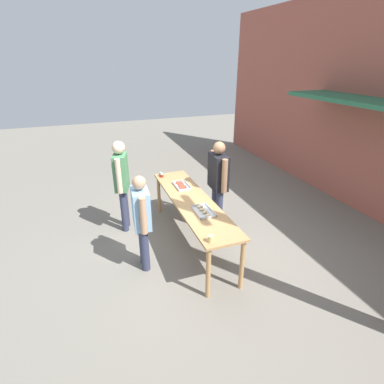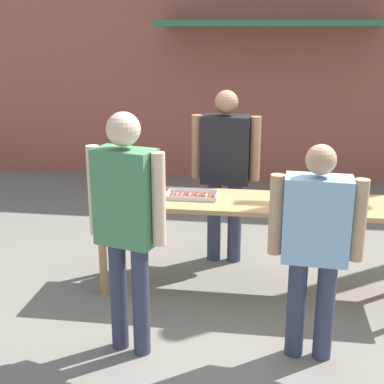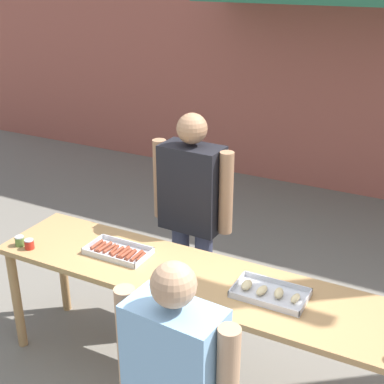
{
  "view_description": "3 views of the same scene",
  "coord_description": "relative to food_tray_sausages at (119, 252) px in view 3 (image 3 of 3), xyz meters",
  "views": [
    {
      "loc": [
        4.43,
        -1.61,
        3.17
      ],
      "look_at": [
        0.0,
        0.0,
        1.03
      ],
      "focal_mm": 28.0,
      "sensor_mm": 36.0,
      "label": 1
    },
    {
      "loc": [
        0.02,
        -4.5,
        2.31
      ],
      "look_at": [
        -0.62,
        0.01,
        0.93
      ],
      "focal_mm": 50.0,
      "sensor_mm": 36.0,
      "label": 2
    },
    {
      "loc": [
        1.35,
        -2.65,
        2.76
      ],
      "look_at": [
        -0.38,
        0.67,
        1.15
      ],
      "focal_mm": 50.0,
      "sensor_mm": 36.0,
      "label": 3
    }
  ],
  "objects": [
    {
      "name": "condiment_jar_mustard",
      "position": [
        -0.7,
        -0.23,
        0.02
      ],
      "size": [
        0.07,
        0.07,
        0.07
      ],
      "color": "#567A38",
      "rests_on": "serving_table"
    },
    {
      "name": "ground_plane",
      "position": [
        0.62,
        -0.01,
        -0.89
      ],
      "size": [
        24.0,
        24.0,
        0.0
      ],
      "primitive_type": "plane",
      "color": "slate"
    },
    {
      "name": "serving_table",
      "position": [
        0.62,
        -0.01,
        -0.11
      ],
      "size": [
        2.91,
        0.66,
        0.88
      ],
      "color": "tan",
      "rests_on": "ground"
    },
    {
      "name": "person_server_behind_table",
      "position": [
        0.24,
        0.66,
        0.15
      ],
      "size": [
        0.68,
        0.28,
        1.76
      ],
      "rotation": [
        0.0,
        0.0,
        -0.04
      ],
      "color": "#333851",
      "rests_on": "ground"
    },
    {
      "name": "food_tray_buns",
      "position": [
        1.11,
        0.0,
        0.0
      ],
      "size": [
        0.45,
        0.27,
        0.06
      ],
      "color": "silver",
      "rests_on": "serving_table"
    },
    {
      "name": "condiment_jar_ketchup",
      "position": [
        -0.6,
        -0.23,
        0.02
      ],
      "size": [
        0.07,
        0.07,
        0.07
      ],
      "color": "#B22319",
      "rests_on": "serving_table"
    },
    {
      "name": "food_tray_sausages",
      "position": [
        0.0,
        0.0,
        0.0
      ],
      "size": [
        0.45,
        0.25,
        0.04
      ],
      "color": "silver",
      "rests_on": "serving_table"
    },
    {
      "name": "building_facade_back",
      "position": [
        0.62,
        3.97,
        1.36
      ],
      "size": [
        12.0,
        1.11,
        4.5
      ],
      "color": "#A85647",
      "rests_on": "ground"
    }
  ]
}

